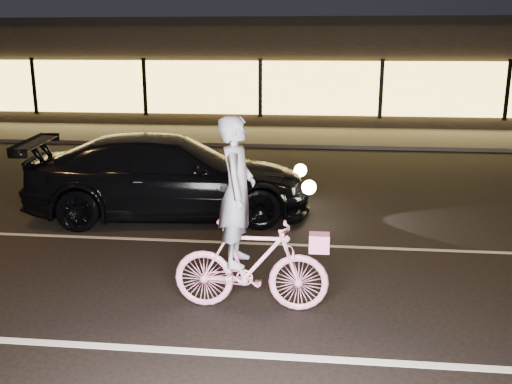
# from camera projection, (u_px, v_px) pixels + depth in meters

# --- Properties ---
(ground) EXTENTS (90.00, 90.00, 0.00)m
(ground) POSITION_uv_depth(u_px,v_px,m) (148.00, 290.00, 7.72)
(ground) COLOR black
(ground) RESTS_ON ground
(lane_stripe_near) EXTENTS (60.00, 0.12, 0.01)m
(lane_stripe_near) POSITION_uv_depth(u_px,v_px,m) (108.00, 346.00, 6.28)
(lane_stripe_near) COLOR silver
(lane_stripe_near) RESTS_ON ground
(lane_stripe_far) EXTENTS (60.00, 0.10, 0.01)m
(lane_stripe_far) POSITION_uv_depth(u_px,v_px,m) (182.00, 241.00, 9.64)
(lane_stripe_far) COLOR gray
(lane_stripe_far) RESTS_ON ground
(sidewalk) EXTENTS (30.00, 4.00, 0.12)m
(sidewalk) POSITION_uv_depth(u_px,v_px,m) (255.00, 136.00, 20.21)
(sidewalk) COLOR #383533
(sidewalk) RESTS_ON ground
(storefront) EXTENTS (25.40, 8.42, 4.20)m
(storefront) POSITION_uv_depth(u_px,v_px,m) (270.00, 69.00, 25.42)
(storefront) COLOR black
(storefront) RESTS_ON ground
(cyclist) EXTENTS (1.94, 0.67, 2.44)m
(cyclist) POSITION_uv_depth(u_px,v_px,m) (247.00, 243.00, 6.97)
(cyclist) COLOR #EC3279
(cyclist) RESTS_ON ground
(sedan) EXTENTS (5.62, 2.93, 1.56)m
(sedan) POSITION_uv_depth(u_px,v_px,m) (170.00, 176.00, 10.90)
(sedan) COLOR black
(sedan) RESTS_ON ground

